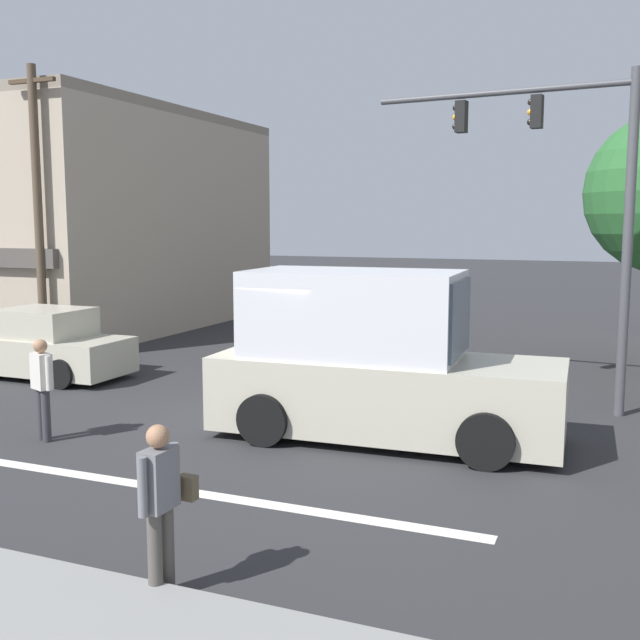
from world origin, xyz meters
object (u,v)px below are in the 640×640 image
Objects in this scene: traffic_light_mast at (573,186)px; sedan_crossing_center at (42,346)px; van_crossing_rightbound at (349,318)px; pedestrian_foreground_with_bag at (161,499)px; pedestrian_mid_crossing at (42,383)px; utility_pole_near_left at (38,209)px; box_truck_parked_curbside at (374,363)px.

traffic_light_mast reaches higher than sedan_crossing_center.
van_crossing_rightbound is 2.78× the size of pedestrian_foreground_with_bag.
van_crossing_rightbound is 2.78× the size of pedestrian_mid_crossing.
utility_pole_near_left is 10.98m from box_truck_parked_curbside.
utility_pole_near_left is 8.40m from van_crossing_rightbound.
utility_pole_near_left is 8.22m from pedestrian_mid_crossing.
van_crossing_rightbound is (-2.96, 7.01, -0.25)m from box_truck_parked_curbside.
box_truck_parked_curbside is at bearing -67.10° from van_crossing_rightbound.
pedestrian_foreground_with_bag is at bearing -92.18° from box_truck_parked_curbside.
pedestrian_mid_crossing is (-4.68, 3.56, -0.00)m from pedestrian_foreground_with_bag.
utility_pole_near_left is 1.19× the size of traffic_light_mast.
box_truck_parked_curbside is 1.23× the size of van_crossing_rightbound.
utility_pole_near_left is 12.84m from traffic_light_mast.
van_crossing_rightbound is 13.03m from pedestrian_foreground_with_bag.
pedestrian_foreground_with_bag is at bearing -43.27° from utility_pole_near_left.
pedestrian_foreground_with_bag is (9.84, -9.27, -2.89)m from utility_pole_near_left.
van_crossing_rightbound is 1.13× the size of sedan_crossing_center.
traffic_light_mast reaches higher than pedestrian_mid_crossing.
pedestrian_foreground_with_bag is 5.88m from pedestrian_mid_crossing.
traffic_light_mast is 3.71× the size of pedestrian_foreground_with_bag.
van_crossing_rightbound is 7.64m from sedan_crossing_center.
traffic_light_mast is 11.90m from sedan_crossing_center.
pedestrian_foreground_with_bag is (2.74, -12.74, -0.05)m from van_crossing_rightbound.
traffic_light_mast is at bearing 34.87° from pedestrian_mid_crossing.
van_crossing_rightbound is at bearing 43.04° from sedan_crossing_center.
pedestrian_mid_crossing is at bearing -101.90° from van_crossing_rightbound.
van_crossing_rightbound reaches higher than pedestrian_mid_crossing.
sedan_crossing_center is (-5.58, -5.21, -0.29)m from van_crossing_rightbound.
box_truck_parked_curbside is 3.41× the size of pedestrian_foreground_with_bag.
utility_pole_near_left reaches higher than pedestrian_mid_crossing.
pedestrian_mid_crossing reaches higher than sedan_crossing_center.
pedestrian_mid_crossing is at bearing 142.74° from pedestrian_foreground_with_bag.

